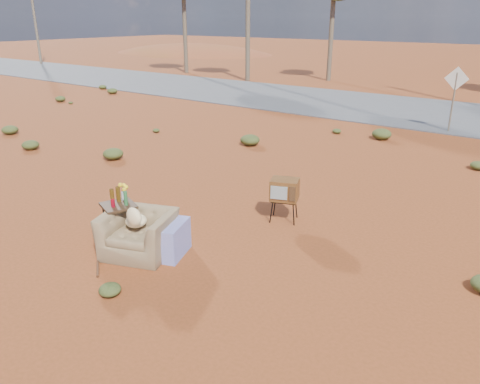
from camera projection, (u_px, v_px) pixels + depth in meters
The scene contains 10 objects.
ground at pixel (174, 252), 7.92m from camera, with size 140.00×140.00×0.00m, color brown.
highway at pixel (428, 113), 19.22m from camera, with size 140.00×7.00×0.04m, color #565659.
dirt_mound at pixel (192, 53), 50.17m from camera, with size 26.00×18.00×2.00m, color brown.
armchair at pixel (144, 229), 7.72m from camera, with size 1.44×1.23×0.97m.
tv_unit at pixel (285, 190), 8.93m from camera, with size 0.64×0.58×0.85m.
side_table at pixel (119, 202), 7.96m from camera, with size 0.68×0.68×1.06m.
rusty_bar at pixel (98, 252), 7.87m from camera, with size 0.04×0.04×1.62m, color #4E2714.
road_sign at pixel (455, 88), 15.60m from camera, with size 0.78×0.06×2.19m.
utility_pole_west at pixel (34, 11), 37.38m from camera, with size 1.40×0.20×8.00m.
scrub_patch at pixel (273, 171), 11.65m from camera, with size 17.49×8.07×0.33m.
Camera 1 is at (5.08, -5.01, 3.75)m, focal length 35.00 mm.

